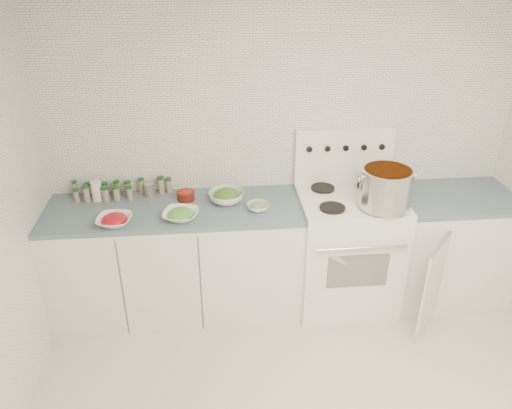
# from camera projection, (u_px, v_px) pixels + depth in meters

# --- Properties ---
(room_walls) EXTENTS (3.54, 3.04, 2.52)m
(room_walls) POSITION_uv_depth(u_px,v_px,m) (328.00, 196.00, 2.31)
(room_walls) COLOR white
(room_walls) RESTS_ON ground
(counter_left) EXTENTS (1.85, 0.62, 0.90)m
(counter_left) POSITION_uv_depth(u_px,v_px,m) (178.00, 260.00, 3.81)
(counter_left) COLOR white
(counter_left) RESTS_ON ground
(stove) EXTENTS (0.76, 0.70, 1.36)m
(stove) POSITION_uv_depth(u_px,v_px,m) (346.00, 246.00, 3.89)
(stove) COLOR white
(stove) RESTS_ON ground
(counter_right) EXTENTS (0.89, 0.93, 0.90)m
(counter_right) POSITION_uv_depth(u_px,v_px,m) (446.00, 246.00, 3.97)
(counter_right) COLOR white
(counter_right) RESTS_ON ground
(stock_pot) EXTENTS (0.38, 0.36, 0.28)m
(stock_pot) POSITION_uv_depth(u_px,v_px,m) (386.00, 186.00, 3.46)
(stock_pot) COLOR silver
(stock_pot) RESTS_ON stove
(bowl_tomato) EXTENTS (0.26, 0.26, 0.08)m
(bowl_tomato) POSITION_uv_depth(u_px,v_px,m) (114.00, 220.00, 3.37)
(bowl_tomato) COLOR white
(bowl_tomato) RESTS_ON counter_left
(bowl_snowpea) EXTENTS (0.29, 0.29, 0.08)m
(bowl_snowpea) POSITION_uv_depth(u_px,v_px,m) (181.00, 215.00, 3.44)
(bowl_snowpea) COLOR white
(bowl_snowpea) RESTS_ON counter_left
(bowl_broccoli) EXTENTS (0.33, 0.33, 0.10)m
(bowl_broccoli) POSITION_uv_depth(u_px,v_px,m) (226.00, 196.00, 3.66)
(bowl_broccoli) COLOR white
(bowl_broccoli) RESTS_ON counter_left
(bowl_zucchini) EXTENTS (0.16, 0.16, 0.06)m
(bowl_zucchini) POSITION_uv_depth(u_px,v_px,m) (258.00, 206.00, 3.56)
(bowl_zucchini) COLOR white
(bowl_zucchini) RESTS_ON counter_left
(bowl_pepper) EXTENTS (0.13, 0.13, 0.08)m
(bowl_pepper) POSITION_uv_depth(u_px,v_px,m) (186.00, 195.00, 3.69)
(bowl_pepper) COLOR #55160E
(bowl_pepper) RESTS_ON counter_left
(salt_canister) EXTENTS (0.08, 0.08, 0.15)m
(salt_canister) POSITION_uv_depth(u_px,v_px,m) (97.00, 191.00, 3.67)
(salt_canister) COLOR white
(salt_canister) RESTS_ON counter_left
(tin_can) EXTENTS (0.09, 0.09, 0.10)m
(tin_can) POSITION_uv_depth(u_px,v_px,m) (149.00, 190.00, 3.75)
(tin_can) COLOR gray
(tin_can) RESTS_ON counter_left
(spice_cluster) EXTENTS (0.74, 0.15, 0.14)m
(spice_cluster) POSITION_uv_depth(u_px,v_px,m) (118.00, 190.00, 3.72)
(spice_cluster) COLOR gray
(spice_cluster) RESTS_ON counter_left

